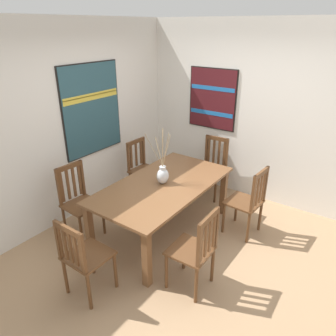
{
  "coord_description": "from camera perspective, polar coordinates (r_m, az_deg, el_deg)",
  "views": [
    {
      "loc": [
        -2.77,
        -1.69,
        2.59
      ],
      "look_at": [
        0.25,
        0.46,
        0.91
      ],
      "focal_mm": 33.96,
      "sensor_mm": 36.0,
      "label": 1
    }
  ],
  "objects": [
    {
      "name": "chair_1",
      "position": [
        4.31,
        -15.72,
        -5.61
      ],
      "size": [
        0.45,
        0.45,
        0.98
      ],
      "color": "brown",
      "rests_on": "ground_plane"
    },
    {
      "name": "painting_on_side_wall",
      "position": [
        5.26,
        8.0,
        12.19
      ],
      "size": [
        0.05,
        0.82,
        0.96
      ],
      "color": "black"
    },
    {
      "name": "chair_0",
      "position": [
        4.28,
        14.2,
        -5.7
      ],
      "size": [
        0.45,
        0.45,
        0.96
      ],
      "color": "brown",
      "rests_on": "ground_plane"
    },
    {
      "name": "chair_2",
      "position": [
        3.39,
        -14.96,
        -15.03
      ],
      "size": [
        0.42,
        0.42,
        0.91
      ],
      "color": "brown",
      "rests_on": "ground_plane"
    },
    {
      "name": "ground_plane",
      "position": [
        4.17,
        3.3,
        -14.43
      ],
      "size": [
        6.4,
        6.4,
        0.03
      ],
      "primitive_type": "cube",
      "color": "#A37F5B"
    },
    {
      "name": "chair_5",
      "position": [
        3.36,
        4.96,
        -14.32
      ],
      "size": [
        0.43,
        0.43,
        0.95
      ],
      "color": "brown",
      "rests_on": "ground_plane"
    },
    {
      "name": "dining_table",
      "position": [
        4.11,
        -0.89,
        -3.96
      ],
      "size": [
        1.94,
        1.04,
        0.73
      ],
      "color": "brown",
      "rests_on": "ground_plane"
    },
    {
      "name": "wall_back",
      "position": [
        4.67,
        -16.06,
        8.01
      ],
      "size": [
        6.4,
        0.12,
        2.7
      ],
      "primitive_type": "cube",
      "color": "silver",
      "rests_on": "ground_plane"
    },
    {
      "name": "chair_4",
      "position": [
        5.1,
        -4.54,
        -0.06
      ],
      "size": [
        0.43,
        0.43,
        0.94
      ],
      "color": "brown",
      "rests_on": "ground_plane"
    },
    {
      "name": "chair_3",
      "position": [
        5.19,
        7.96,
        0.36
      ],
      "size": [
        0.44,
        0.44,
        0.96
      ],
      "color": "brown",
      "rests_on": "ground_plane"
    },
    {
      "name": "painting_on_back_wall",
      "position": [
        4.74,
        -13.5,
        10.19
      ],
      "size": [
        1.04,
        0.05,
        1.29
      ],
      "color": "black"
    },
    {
      "name": "wall_side",
      "position": [
        5.08,
        15.18,
        9.4
      ],
      "size": [
        0.12,
        6.4,
        2.7
      ],
      "primitive_type": "cube",
      "color": "silver",
      "rests_on": "ground_plane"
    },
    {
      "name": "centerpiece_vase",
      "position": [
        4.03,
        -0.96,
        -1.24
      ],
      "size": [
        0.26,
        0.27,
        0.7
      ],
      "color": "silver",
      "rests_on": "dining_table"
    }
  ]
}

